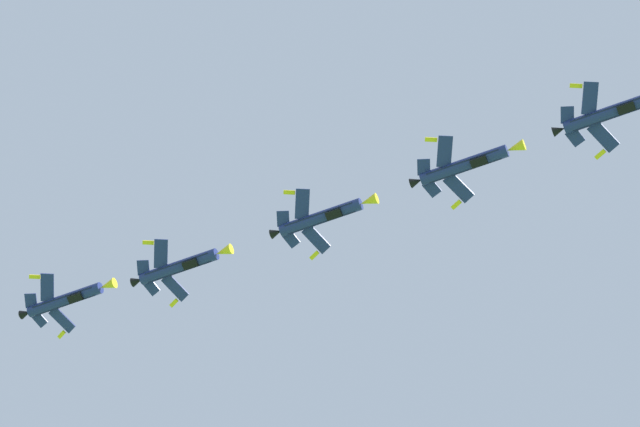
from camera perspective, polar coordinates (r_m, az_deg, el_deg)
The scene contains 5 objects.
fighter_jet_lead at distance 169.48m, azimuth 12.74°, elevation 4.39°, with size 15.36×9.27×5.48m.
fighter_jet_left_wing at distance 170.80m, azimuth 6.45°, elevation 2.16°, with size 15.36×9.43×5.28m.
fighter_jet_right_wing at distance 176.21m, azimuth 0.12°, elevation -0.15°, with size 15.36×9.32×5.42m.
fighter_jet_left_outer at distance 183.15m, azimuth -6.17°, elevation -2.32°, with size 15.36×9.35×5.39m.
fighter_jet_right_outer at distance 190.75m, azimuth -11.11°, elevation -3.74°, with size 15.36×9.43×5.29m.
Camera 1 is at (-0.33, -6.22, 1.62)m, focal length 72.59 mm.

